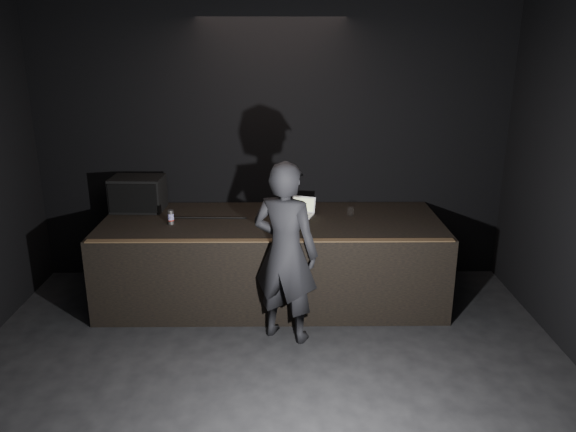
% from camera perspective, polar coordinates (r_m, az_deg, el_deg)
% --- Properties ---
extents(room_walls, '(6.10, 7.10, 3.52)m').
position_cam_1_polar(room_walls, '(3.73, -2.62, 1.46)').
color(room_walls, black).
rests_on(room_walls, ground).
extents(stage_riser, '(4.00, 1.50, 1.00)m').
position_cam_1_polar(stage_riser, '(6.81, -1.65, -4.42)').
color(stage_riser, black).
rests_on(stage_riser, ground).
extents(riser_lip, '(3.92, 0.10, 0.01)m').
position_cam_1_polar(riser_lip, '(5.97, -1.81, -2.49)').
color(riser_lip, brown).
rests_on(riser_lip, stage_riser).
extents(stage_monitor, '(0.65, 0.49, 0.42)m').
position_cam_1_polar(stage_monitor, '(7.22, -15.01, 2.21)').
color(stage_monitor, black).
rests_on(stage_monitor, stage_riser).
extents(cable, '(0.93, 0.04, 0.02)m').
position_cam_1_polar(cable, '(6.76, -8.14, -0.18)').
color(cable, black).
rests_on(cable, stage_riser).
extents(laptop, '(0.37, 0.35, 0.20)m').
position_cam_1_polar(laptop, '(6.84, 1.40, 0.59)').
color(laptop, silver).
rests_on(laptop, stage_riser).
extents(beer_can, '(0.07, 0.07, 0.16)m').
position_cam_1_polar(beer_can, '(6.62, -11.81, -0.11)').
color(beer_can, silver).
rests_on(beer_can, stage_riser).
extents(plastic_cup, '(0.08, 0.08, 0.10)m').
position_cam_1_polar(plastic_cup, '(6.84, 6.38, 0.47)').
color(plastic_cup, white).
rests_on(plastic_cup, stage_riser).
extents(wii_remote, '(0.04, 0.15, 0.03)m').
position_cam_1_polar(wii_remote, '(6.13, -0.22, -1.84)').
color(wii_remote, silver).
rests_on(wii_remote, stage_riser).
extents(person, '(0.83, 0.70, 1.92)m').
position_cam_1_polar(person, '(5.76, -0.27, -3.74)').
color(person, black).
rests_on(person, ground).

